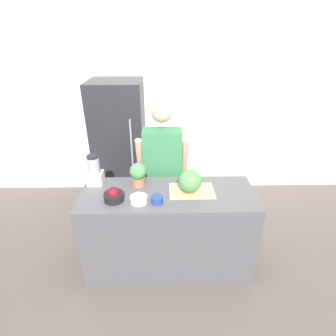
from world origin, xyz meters
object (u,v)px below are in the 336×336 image
object	(u,v)px
blender	(95,171)
bowl_small_blue	(157,200)
bowl_cream	(139,198)
bowl_cherries	(114,195)
person	(162,173)
watermelon	(190,181)
potted_plant	(138,174)
refrigerator	(120,146)

from	to	relation	value
blender	bowl_small_blue	bearing A→B (deg)	-29.41
bowl_cream	blender	xyz separation A→B (m)	(-0.46, 0.34, 0.10)
bowl_cherries	person	bearing A→B (deg)	55.64
person	bowl_cream	xyz separation A→B (m)	(-0.21, -0.67, 0.10)
watermelon	bowl_cherries	xyz separation A→B (m)	(-0.69, -0.12, -0.07)
watermelon	potted_plant	distance (m)	0.51
bowl_small_blue	potted_plant	bearing A→B (deg)	121.63
watermelon	blender	distance (m)	0.94
watermelon	bowl_cream	xyz separation A→B (m)	(-0.47, -0.15, -0.09)
refrigerator	blender	world-z (taller)	refrigerator
bowl_cream	person	bearing A→B (deg)	72.57
watermelon	bowl_cherries	size ratio (longest dim) A/B	1.23
person	bowl_cherries	world-z (taller)	person
refrigerator	blender	bearing A→B (deg)	-94.49
bowl_cherries	bowl_small_blue	xyz separation A→B (m)	(0.39, -0.04, -0.02)
refrigerator	bowl_small_blue	bearing A→B (deg)	-69.44
refrigerator	bowl_cherries	world-z (taller)	refrigerator
watermelon	bowl_cherries	distance (m)	0.71
person	blender	world-z (taller)	person
watermelon	potted_plant	bearing A→B (deg)	163.95
person	blender	distance (m)	0.77
watermelon	bowl_cream	size ratio (longest dim) A/B	1.42
person	refrigerator	bearing A→B (deg)	128.17
bowl_cherries	bowl_small_blue	size ratio (longest dim) A/B	1.66
person	bowl_cream	distance (m)	0.71
bowl_cherries	watermelon	bearing A→B (deg)	9.60
refrigerator	bowl_cream	xyz separation A→B (m)	(0.37, -1.41, 0.08)
potted_plant	person	bearing A→B (deg)	58.12
refrigerator	bowl_cream	bearing A→B (deg)	-75.24
bowl_cherries	blender	xyz separation A→B (m)	(-0.23, 0.30, 0.08)
refrigerator	bowl_cream	size ratio (longest dim) A/B	11.21
refrigerator	bowl_small_blue	distance (m)	1.52
bowl_cream	bowl_small_blue	distance (m)	0.16
watermelon	bowl_cream	distance (m)	0.50
person	bowl_cream	size ratio (longest dim) A/B	10.64
bowl_small_blue	blender	world-z (taller)	blender
refrigerator	watermelon	world-z (taller)	refrigerator
bowl_cherries	bowl_small_blue	world-z (taller)	bowl_cherries
bowl_cream	watermelon	bearing A→B (deg)	17.73
refrigerator	person	size ratio (longest dim) A/B	1.05
person	blender	xyz separation A→B (m)	(-0.67, -0.33, 0.20)
watermelon	potted_plant	size ratio (longest dim) A/B	0.93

